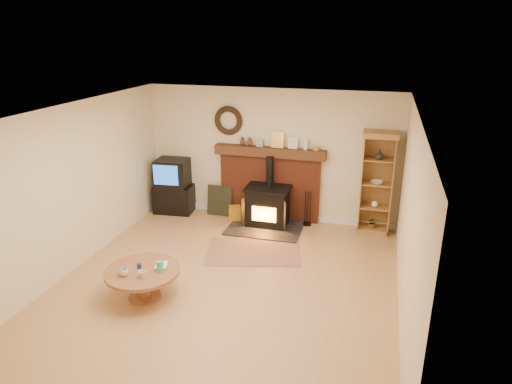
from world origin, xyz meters
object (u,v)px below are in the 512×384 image
(tv_unit, at_px, (174,187))
(coffee_table, at_px, (143,275))
(wood_stove, at_px, (267,207))
(curio_cabinet, at_px, (377,183))

(tv_unit, xyz_separation_m, coffee_table, (0.99, -3.14, -0.18))
(wood_stove, relative_size, tv_unit, 1.23)
(curio_cabinet, xyz_separation_m, coffee_table, (-3.07, -3.23, -0.61))
(wood_stove, bearing_deg, tv_unit, 174.70)
(wood_stove, bearing_deg, coffee_table, -109.93)
(wood_stove, relative_size, coffee_table, 1.33)
(tv_unit, bearing_deg, coffee_table, -72.52)
(curio_cabinet, height_order, coffee_table, curio_cabinet)
(tv_unit, bearing_deg, curio_cabinet, 1.22)
(coffee_table, bearing_deg, curio_cabinet, 46.44)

